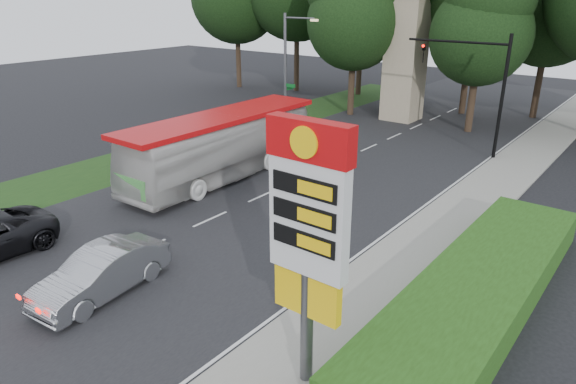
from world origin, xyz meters
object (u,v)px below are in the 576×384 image
Objects in this scene: monument at (406,52)px; sedan_silver at (101,273)px; streetlight_signs at (288,67)px; transit_bus at (222,146)px; traffic_signal_mast at (481,78)px; gas_station_pylon at (308,224)px.

monument is 29.33m from sedan_silver.
streetlight_signs reaches higher than transit_bus.
monument is at bearing 142.00° from traffic_signal_mast.
transit_bus is (3.49, -10.11, -2.75)m from streetlight_signs.
transit_bus is at bearing -127.19° from traffic_signal_mast.
traffic_signal_mast is 0.59× the size of transit_bus.
streetlight_signs is at bearing -171.08° from traffic_signal_mast.
sedan_silver is (-4.18, -22.79, -3.90)m from traffic_signal_mast.
transit_bus is (-9.18, -12.10, -2.98)m from traffic_signal_mast.
gas_station_pylon is 16.34m from transit_bus.
traffic_signal_mast is at bearing 99.09° from gas_station_pylon.
monument is (4.99, 7.99, 0.67)m from streetlight_signs.
streetlight_signs is 0.80× the size of monument.
monument reaches higher than sedan_silver.
monument is (-11.20, 28.01, 0.66)m from gas_station_pylon.
gas_station_pylon reaches higher than sedan_silver.
monument is at bearing 90.93° from sedan_silver.
monument is (-7.68, 6.00, 0.43)m from traffic_signal_mast.
sedan_silver is at bearing -174.16° from gas_station_pylon.
traffic_signal_mast is at bearing 8.92° from streetlight_signs.
traffic_signal_mast is 15.48m from transit_bus.
gas_station_pylon is at bearing -40.13° from transit_bus.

